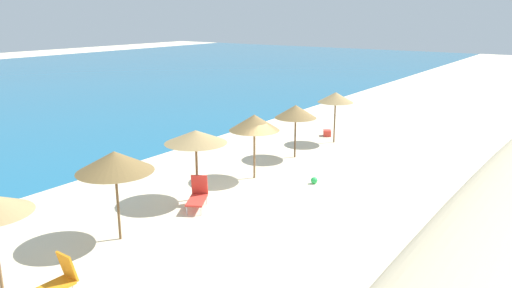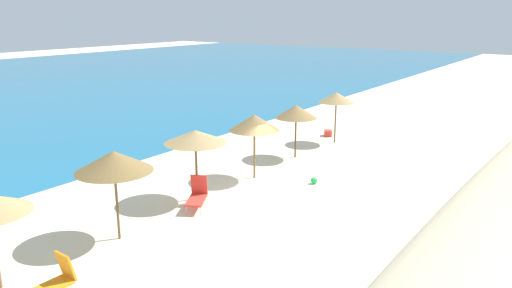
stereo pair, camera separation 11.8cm
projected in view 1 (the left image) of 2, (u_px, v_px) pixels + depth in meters
ground_plane at (273, 193)px, 20.06m from camera, size 160.00×160.00×0.00m
dune_ridge at (511, 230)px, 14.66m from camera, size 52.12×5.23×1.64m
beach_umbrella_1 at (115, 162)px, 15.30m from camera, size 2.42×2.42×2.94m
beach_umbrella_2 at (196, 137)px, 18.71m from camera, size 2.39×2.39×2.77m
beach_umbrella_3 at (254, 123)px, 21.23m from camera, size 2.19×2.19×2.85m
beach_umbrella_4 at (296, 112)px, 24.41m from camera, size 2.08×2.08×2.67m
beach_umbrella_5 at (336, 97)px, 27.21m from camera, size 1.96×1.96×2.84m
lounge_chair_0 at (198, 195)px, 18.41m from camera, size 1.41×1.16×1.17m
lounge_chair_1 at (54, 282)px, 12.64m from camera, size 1.38×0.61×1.06m
beach_ball at (314, 180)px, 21.09m from camera, size 0.29×0.29×0.29m
cooler_box at (327, 133)px, 29.28m from camera, size 0.70×0.65×0.34m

